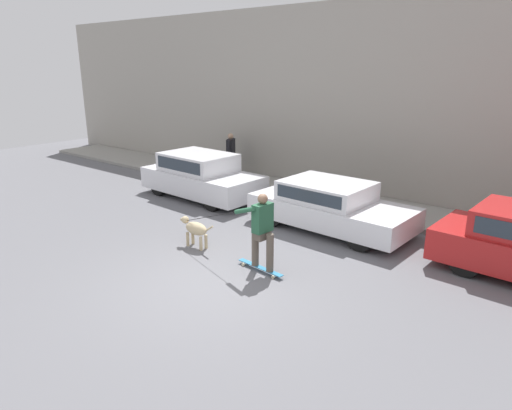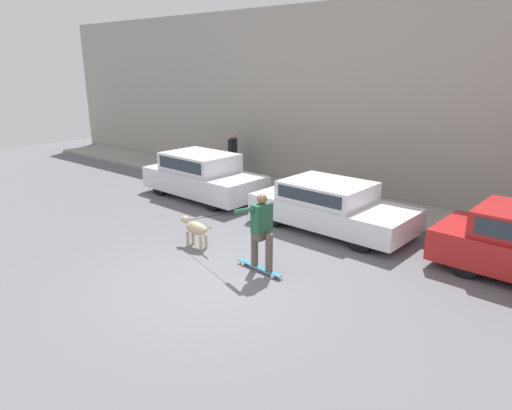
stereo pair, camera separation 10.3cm
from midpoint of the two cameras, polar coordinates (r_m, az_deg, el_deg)
ground_plane at (r=8.79m, az=-5.20°, el=-9.61°), size 36.00×36.00×0.00m
back_wall at (r=14.07m, az=16.10°, el=12.18°), size 32.00×0.30×5.77m
sidewalk_curb at (r=13.48m, az=13.03°, el=-0.08°), size 30.00×2.12×0.11m
parked_car_0 at (r=14.15m, az=-7.08°, el=3.57°), size 3.98×1.89×1.36m
parked_car_1 at (r=11.45m, az=9.00°, el=-0.13°), size 4.09×1.96×1.20m
dog at (r=10.31m, az=-7.87°, el=-2.99°), size 1.00×0.29×0.66m
skateboarder at (r=8.82m, az=0.42°, el=-2.96°), size 2.82×0.59×1.61m
pedestrian_with_bag at (r=16.54m, az=-3.32°, el=6.59°), size 0.43×0.68×1.50m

